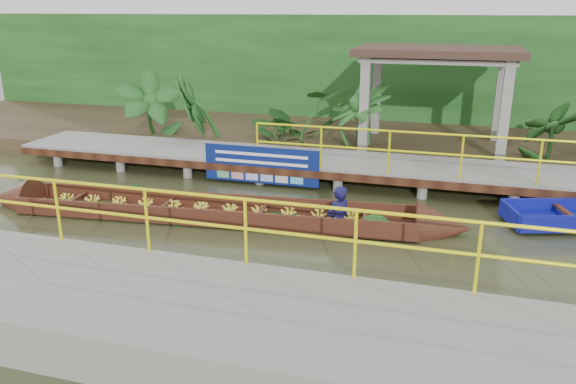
# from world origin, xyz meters

# --- Properties ---
(ground) EXTENTS (80.00, 80.00, 0.00)m
(ground) POSITION_xyz_m (0.00, 0.00, 0.00)
(ground) COLOR #2B2E17
(ground) RESTS_ON ground
(land_strip) EXTENTS (30.00, 8.00, 0.45)m
(land_strip) POSITION_xyz_m (0.00, 7.50, 0.23)
(land_strip) COLOR #312518
(land_strip) RESTS_ON ground
(far_dock) EXTENTS (16.00, 2.06, 1.66)m
(far_dock) POSITION_xyz_m (0.02, 3.43, 0.48)
(far_dock) COLOR slate
(far_dock) RESTS_ON ground
(near_dock) EXTENTS (18.00, 2.40, 1.73)m
(near_dock) POSITION_xyz_m (1.00, -4.20, 0.30)
(near_dock) COLOR slate
(near_dock) RESTS_ON ground
(pavilion) EXTENTS (4.40, 3.00, 3.00)m
(pavilion) POSITION_xyz_m (3.00, 6.30, 2.82)
(pavilion) COLOR slate
(pavilion) RESTS_ON ground
(foliage_backdrop) EXTENTS (30.00, 0.80, 4.00)m
(foliage_backdrop) POSITION_xyz_m (0.00, 10.00, 2.00)
(foliage_backdrop) COLOR #143F14
(foliage_backdrop) RESTS_ON ground
(vendor_boat) EXTENTS (10.51, 2.05, 2.02)m
(vendor_boat) POSITION_xyz_m (-0.90, 0.09, 0.20)
(vendor_boat) COLOR #36150E
(vendor_boat) RESTS_ON ground
(blue_banner) EXTENTS (2.94, 0.04, 0.92)m
(blue_banner) POSITION_xyz_m (-0.88, 2.48, 0.56)
(blue_banner) COLOR navy
(blue_banner) RESTS_ON ground
(tropical_plants) EXTENTS (14.28, 1.28, 1.60)m
(tropical_plants) POSITION_xyz_m (0.76, 5.30, 1.25)
(tropical_plants) COLOR #143F14
(tropical_plants) RESTS_ON ground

